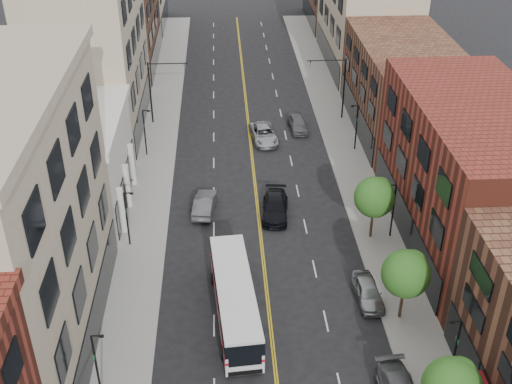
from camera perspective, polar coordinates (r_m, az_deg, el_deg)
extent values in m
cube|color=gray|center=(63.87, -9.16, 1.18)|extent=(4.00, 110.00, 0.15)
cube|color=gray|center=(64.79, 8.70, 1.69)|extent=(4.00, 110.00, 0.15)
cube|color=silver|center=(59.74, -16.48, 2.29)|extent=(10.00, 14.00, 8.00)
cube|color=tan|center=(73.08, -14.52, 12.23)|extent=(10.00, 20.00, 18.00)
cube|color=brown|center=(92.36, -12.35, 15.44)|extent=(10.00, 20.00, 15.00)
cube|color=maroon|center=(54.76, 18.55, 1.54)|extent=(10.00, 22.00, 12.00)
cube|color=brown|center=(73.08, 12.98, 9.07)|extent=(10.00, 20.00, 10.00)
cube|color=tan|center=(91.70, 9.77, 15.26)|extent=(10.00, 22.00, 14.00)
sphere|color=#1F5317|center=(38.70, 17.69, -15.22)|extent=(2.04, 2.04, 2.04)
cylinder|color=black|center=(47.20, 12.79, -9.61)|extent=(0.22, 0.22, 2.50)
sphere|color=#1F5317|center=(45.54, 13.17, -7.09)|extent=(3.40, 3.40, 3.40)
sphere|color=#1F5317|center=(45.68, 13.73, -6.24)|extent=(2.04, 2.04, 2.04)
cylinder|color=black|center=(54.85, 10.23, -2.81)|extent=(0.22, 0.22, 2.50)
sphere|color=#1F5317|center=(53.43, 10.49, -0.46)|extent=(3.40, 3.40, 3.40)
sphere|color=#1F5317|center=(53.61, 10.97, 0.24)|extent=(2.04, 2.04, 2.04)
cylinder|color=black|center=(41.18, -13.99, -14.82)|extent=(0.14, 0.14, 5.00)
cylinder|color=black|center=(39.38, -13.95, -12.30)|extent=(0.70, 0.10, 0.10)
cube|color=black|center=(39.37, -13.58, -12.35)|extent=(0.28, 0.14, 0.14)
cube|color=#19592D|center=(40.55, -14.16, -13.93)|extent=(0.04, 0.55, 0.35)
cylinder|color=black|center=(53.37, -11.40, -2.39)|extent=(0.14, 0.14, 5.00)
cylinder|color=black|center=(51.99, -11.30, -0.09)|extent=(0.70, 0.10, 0.10)
cube|color=black|center=(51.98, -11.02, -0.12)|extent=(0.28, 0.14, 0.14)
cube|color=#19592D|center=(52.88, -11.50, -1.58)|extent=(0.04, 0.55, 0.35)
cylinder|color=black|center=(67.18, -9.86, 5.20)|extent=(0.14, 0.14, 5.00)
cylinder|color=black|center=(66.09, -9.75, 7.15)|extent=(0.70, 0.10, 0.10)
cube|color=black|center=(66.08, -9.53, 7.12)|extent=(0.28, 0.14, 0.14)
cube|color=#19592D|center=(66.79, -9.93, 5.89)|extent=(0.04, 0.55, 0.35)
cylinder|color=black|center=(42.73, 17.26, -13.37)|extent=(0.14, 0.14, 5.00)
cylinder|color=black|center=(40.95, 17.35, -10.91)|extent=(0.70, 0.10, 0.10)
cube|color=black|center=(40.90, 17.00, -11.00)|extent=(0.28, 0.14, 0.14)
cube|color=#19592D|center=(42.12, 17.46, -12.49)|extent=(0.04, 0.55, 0.35)
cylinder|color=black|center=(54.57, 12.09, -1.65)|extent=(0.14, 0.14, 5.00)
cylinder|color=black|center=(53.19, 12.02, 0.60)|extent=(0.70, 0.10, 0.10)
cube|color=black|center=(53.15, 11.75, 0.54)|extent=(0.28, 0.14, 0.14)
cube|color=#19592D|center=(54.10, 12.19, -0.85)|extent=(0.04, 0.55, 0.35)
cylinder|color=black|center=(68.14, 8.92, 5.68)|extent=(0.14, 0.14, 5.00)
cylinder|color=black|center=(67.04, 8.80, 7.60)|extent=(0.70, 0.10, 0.10)
cube|color=black|center=(67.01, 8.58, 7.56)|extent=(0.28, 0.14, 0.14)
cube|color=#19592D|center=(67.76, 8.98, 6.36)|extent=(0.04, 0.55, 0.35)
cylinder|color=black|center=(73.99, -9.37, 8.69)|extent=(0.18, 0.18, 7.20)
cylinder|color=black|center=(72.56, -7.85, 11.24)|extent=(4.40, 0.12, 0.12)
imported|color=black|center=(72.57, -6.38, 11.01)|extent=(0.15, 0.18, 0.90)
cylinder|color=black|center=(74.86, 7.82, 9.09)|extent=(0.18, 0.18, 7.20)
cylinder|color=black|center=(73.27, 6.28, 11.55)|extent=(4.40, 0.12, 0.12)
imported|color=black|center=(73.14, 4.85, 11.26)|extent=(0.15, 0.18, 0.90)
cube|color=silver|center=(46.11, -1.89, -9.48)|extent=(3.48, 11.83, 2.82)
cube|color=black|center=(45.67, -1.91, -8.84)|extent=(3.52, 11.87, 1.02)
cube|color=red|center=(46.30, -1.89, -9.75)|extent=(3.52, 11.87, 0.21)
cube|color=black|center=(41.71, -0.97, -14.44)|extent=(2.14, 0.24, 1.56)
cylinder|color=black|center=(43.98, -2.99, -14.03)|extent=(0.35, 0.95, 0.93)
cylinder|color=black|center=(44.18, 0.42, -13.72)|extent=(0.35, 0.95, 0.93)
cylinder|color=black|center=(49.74, -3.85, -7.69)|extent=(0.35, 0.95, 0.93)
cylinder|color=black|center=(49.92, -0.89, -7.45)|extent=(0.35, 0.95, 0.93)
imported|color=gray|center=(48.69, 9.91, -8.73)|extent=(2.02, 4.58, 1.53)
imported|color=#4B4A4F|center=(57.95, -4.58, -1.03)|extent=(2.31, 5.05, 1.61)
imported|color=black|center=(57.29, 1.71, -1.35)|extent=(2.82, 5.74, 1.61)
imported|color=#9EA2A6|center=(70.18, 0.71, 5.17)|extent=(3.22, 5.89, 1.56)
imported|color=#525257|center=(72.77, 3.74, 6.11)|extent=(2.15, 4.79, 1.60)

